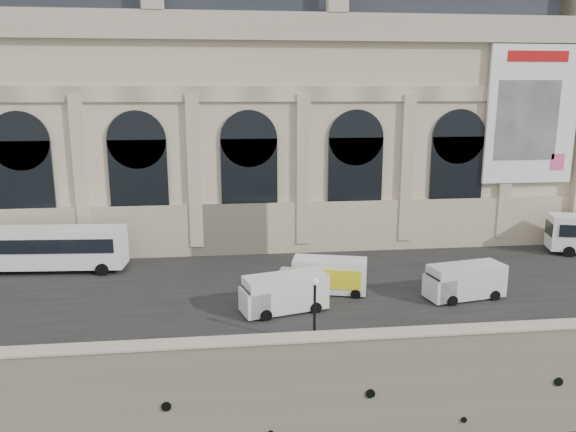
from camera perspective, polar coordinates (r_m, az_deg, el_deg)
name	(u,v)px	position (r m, az deg, el deg)	size (l,w,h in m)	color
quay	(279,246)	(67.49, -0.97, -3.08)	(160.00, 70.00, 6.00)	gray
street	(304,279)	(46.68, 1.62, -6.46)	(160.00, 24.00, 0.06)	#2D2D2D
parapet	(336,344)	(34.23, 4.94, -12.83)	(160.00, 1.40, 1.21)	gray
museum	(225,106)	(60.51, -6.38, 11.08)	(69.00, 18.70, 29.10)	beige
bus_left	(47,247)	(52.29, -23.29, -2.95)	(13.34, 3.88, 3.88)	white
van_b	(280,294)	(39.70, -0.77, -7.91)	(6.39, 3.73, 2.68)	silver
van_c	(462,282)	(44.11, 17.23, -6.41)	(6.19, 3.23, 2.62)	silver
box_truck	(325,276)	(43.54, 3.74, -6.06)	(7.05, 3.85, 2.71)	white
lamp_right	(315,313)	(34.41, 2.72, -9.79)	(0.45, 0.45, 4.40)	black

